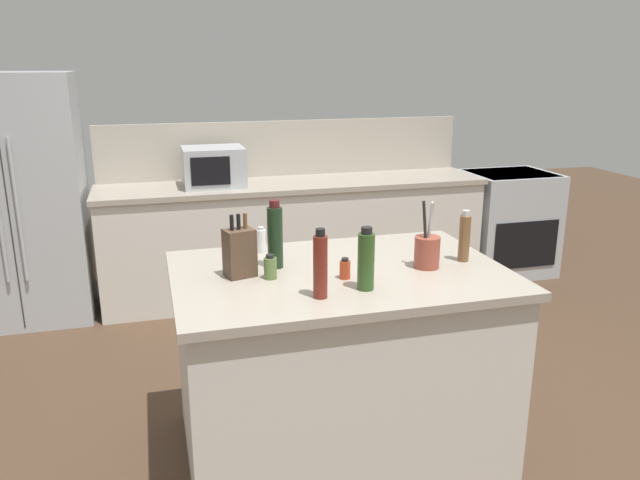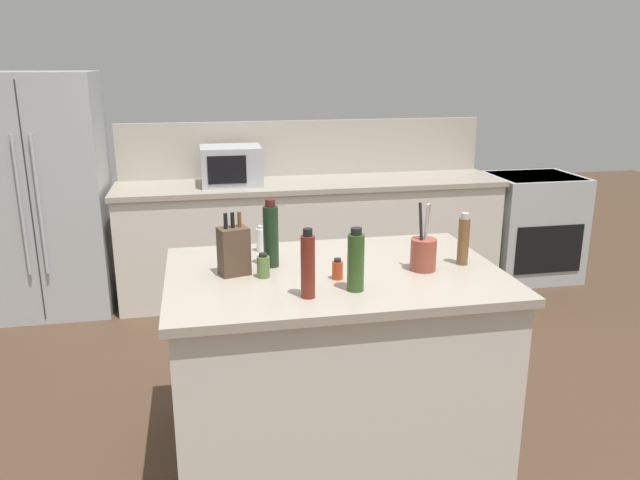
{
  "view_description": "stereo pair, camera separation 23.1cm",
  "coord_description": "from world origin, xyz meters",
  "px_view_note": "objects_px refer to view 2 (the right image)",
  "views": [
    {
      "loc": [
        -0.83,
        -2.63,
        1.88
      ],
      "look_at": [
        0.0,
        0.35,
        0.99
      ],
      "focal_mm": 35.0,
      "sensor_mm": 36.0,
      "label": 1
    },
    {
      "loc": [
        -0.6,
        -2.68,
        1.88
      ],
      "look_at": [
        0.0,
        0.35,
        0.99
      ],
      "focal_mm": 35.0,
      "sensor_mm": 36.0,
      "label": 2
    }
  ],
  "objects_px": {
    "knife_block": "(234,250)",
    "range_oven": "(531,226)",
    "microwave": "(231,166)",
    "utensil_crock": "(423,253)",
    "refrigerator": "(42,195)",
    "wine_bottle": "(271,235)",
    "vinegar_bottle": "(308,265)",
    "olive_oil_bottle": "(356,261)",
    "spice_jar_paprika": "(337,270)",
    "salt_shaker": "(261,239)",
    "spice_jar_oregano": "(263,266)",
    "pepper_grinder": "(463,240)"
  },
  "relations": [
    {
      "from": "spice_jar_oregano",
      "to": "wine_bottle",
      "type": "height_order",
      "value": "wine_bottle"
    },
    {
      "from": "microwave",
      "to": "knife_block",
      "type": "relative_size",
      "value": 1.61
    },
    {
      "from": "refrigerator",
      "to": "wine_bottle",
      "type": "xyz_separation_m",
      "value": [
        1.48,
        -2.12,
        0.19
      ]
    },
    {
      "from": "utensil_crock",
      "to": "olive_oil_bottle",
      "type": "relative_size",
      "value": 1.16
    },
    {
      "from": "spice_jar_oregano",
      "to": "spice_jar_paprika",
      "type": "distance_m",
      "value": 0.33
    },
    {
      "from": "knife_block",
      "to": "utensil_crock",
      "type": "distance_m",
      "value": 0.87
    },
    {
      "from": "refrigerator",
      "to": "knife_block",
      "type": "xyz_separation_m",
      "value": [
        1.3,
        -2.2,
        0.15
      ]
    },
    {
      "from": "range_oven",
      "to": "olive_oil_bottle",
      "type": "distance_m",
      "value": 3.39
    },
    {
      "from": "microwave",
      "to": "utensil_crock",
      "type": "xyz_separation_m",
      "value": [
        0.75,
        -2.26,
        -0.07
      ]
    },
    {
      "from": "salt_shaker",
      "to": "refrigerator",
      "type": "bearing_deg",
      "value": 127.91
    },
    {
      "from": "olive_oil_bottle",
      "to": "spice_jar_paprika",
      "type": "distance_m",
      "value": 0.18
    },
    {
      "from": "microwave",
      "to": "utensil_crock",
      "type": "relative_size",
      "value": 1.45
    },
    {
      "from": "range_oven",
      "to": "pepper_grinder",
      "type": "height_order",
      "value": "pepper_grinder"
    },
    {
      "from": "utensil_crock",
      "to": "vinegar_bottle",
      "type": "bearing_deg",
      "value": -157.83
    },
    {
      "from": "spice_jar_oregano",
      "to": "olive_oil_bottle",
      "type": "bearing_deg",
      "value": -33.47
    },
    {
      "from": "microwave",
      "to": "knife_block",
      "type": "xyz_separation_m",
      "value": [
        -0.12,
        -2.15,
        -0.04
      ]
    },
    {
      "from": "refrigerator",
      "to": "olive_oil_bottle",
      "type": "bearing_deg",
      "value": -54.52
    },
    {
      "from": "range_oven",
      "to": "spice_jar_paprika",
      "type": "distance_m",
      "value": 3.29
    },
    {
      "from": "utensil_crock",
      "to": "vinegar_bottle",
      "type": "xyz_separation_m",
      "value": [
        -0.59,
        -0.24,
        0.06
      ]
    },
    {
      "from": "olive_oil_bottle",
      "to": "knife_block",
      "type": "bearing_deg",
      "value": 147.71
    },
    {
      "from": "utensil_crock",
      "to": "vinegar_bottle",
      "type": "relative_size",
      "value": 1.09
    },
    {
      "from": "spice_jar_oregano",
      "to": "salt_shaker",
      "type": "bearing_deg",
      "value": 85.44
    },
    {
      "from": "microwave",
      "to": "vinegar_bottle",
      "type": "distance_m",
      "value": 2.51
    },
    {
      "from": "vinegar_bottle",
      "to": "spice_jar_paprika",
      "type": "xyz_separation_m",
      "value": [
        0.17,
        0.2,
        -0.09
      ]
    },
    {
      "from": "range_oven",
      "to": "spice_jar_paprika",
      "type": "relative_size",
      "value": 9.6
    },
    {
      "from": "utensil_crock",
      "to": "spice_jar_oregano",
      "type": "distance_m",
      "value": 0.74
    },
    {
      "from": "range_oven",
      "to": "microwave",
      "type": "bearing_deg",
      "value": 180.0
    },
    {
      "from": "wine_bottle",
      "to": "salt_shaker",
      "type": "height_order",
      "value": "wine_bottle"
    },
    {
      "from": "range_oven",
      "to": "spice_jar_paprika",
      "type": "bearing_deg",
      "value": -134.78
    },
    {
      "from": "vinegar_bottle",
      "to": "wine_bottle",
      "type": "relative_size",
      "value": 0.91
    },
    {
      "from": "knife_block",
      "to": "spice_jar_oregano",
      "type": "height_order",
      "value": "knife_block"
    },
    {
      "from": "microwave",
      "to": "salt_shaker",
      "type": "relative_size",
      "value": 3.48
    },
    {
      "from": "utensil_crock",
      "to": "salt_shaker",
      "type": "bearing_deg",
      "value": 148.0
    },
    {
      "from": "refrigerator",
      "to": "spice_jar_paprika",
      "type": "relative_size",
      "value": 18.84
    },
    {
      "from": "vinegar_bottle",
      "to": "refrigerator",
      "type": "bearing_deg",
      "value": 121.72
    },
    {
      "from": "salt_shaker",
      "to": "range_oven",
      "type": "bearing_deg",
      "value": 35.2
    },
    {
      "from": "refrigerator",
      "to": "range_oven",
      "type": "height_order",
      "value": "refrigerator"
    },
    {
      "from": "spice_jar_oregano",
      "to": "salt_shaker",
      "type": "relative_size",
      "value": 0.84
    },
    {
      "from": "knife_block",
      "to": "spice_jar_paprika",
      "type": "bearing_deg",
      "value": -34.78
    },
    {
      "from": "spice_jar_oregano",
      "to": "pepper_grinder",
      "type": "height_order",
      "value": "pepper_grinder"
    },
    {
      "from": "knife_block",
      "to": "range_oven",
      "type": "bearing_deg",
      "value": 22.63
    },
    {
      "from": "refrigerator",
      "to": "microwave",
      "type": "relative_size",
      "value": 3.88
    },
    {
      "from": "utensil_crock",
      "to": "olive_oil_bottle",
      "type": "xyz_separation_m",
      "value": [
        -0.38,
        -0.2,
        0.05
      ]
    },
    {
      "from": "refrigerator",
      "to": "knife_block",
      "type": "bearing_deg",
      "value": -59.45
    },
    {
      "from": "knife_block",
      "to": "wine_bottle",
      "type": "distance_m",
      "value": 0.2
    },
    {
      "from": "utensil_crock",
      "to": "olive_oil_bottle",
      "type": "bearing_deg",
      "value": -152.16
    },
    {
      "from": "knife_block",
      "to": "vinegar_bottle",
      "type": "relative_size",
      "value": 0.99
    },
    {
      "from": "range_oven",
      "to": "refrigerator",
      "type": "bearing_deg",
      "value": 179.27
    },
    {
      "from": "spice_jar_oregano",
      "to": "pepper_grinder",
      "type": "bearing_deg",
      "value": 0.06
    },
    {
      "from": "range_oven",
      "to": "utensil_crock",
      "type": "height_order",
      "value": "utensil_crock"
    }
  ]
}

